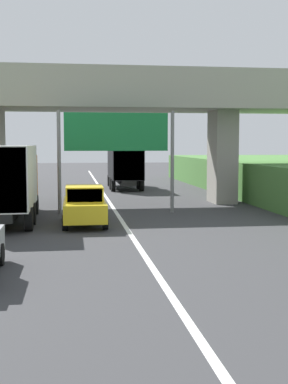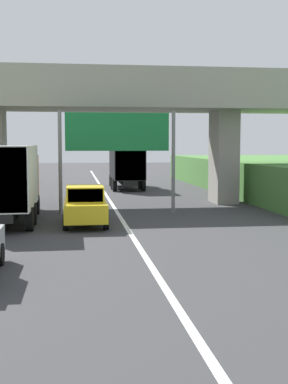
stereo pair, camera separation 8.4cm
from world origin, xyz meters
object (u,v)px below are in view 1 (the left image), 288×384
object	(u,v)px
truck_black	(124,164)
car_yellow	(84,206)
overhead_highway_sign	(116,138)
truck_orange	(8,180)

from	to	relation	value
truck_black	car_yellow	size ratio (longest dim) A/B	1.78
truck_black	car_yellow	world-z (taller)	truck_black
truck_black	overhead_highway_sign	bearing A→B (deg)	-97.26
truck_orange	car_yellow	world-z (taller)	truck_orange
overhead_highway_sign	truck_black	world-z (taller)	overhead_highway_sign
truck_black	car_yellow	bearing A→B (deg)	-101.06
overhead_highway_sign	car_yellow	world-z (taller)	overhead_highway_sign
overhead_highway_sign	truck_orange	size ratio (longest dim) A/B	0.81
overhead_highway_sign	truck_orange	bearing A→B (deg)	-152.80
truck_orange	car_yellow	distance (m)	3.67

